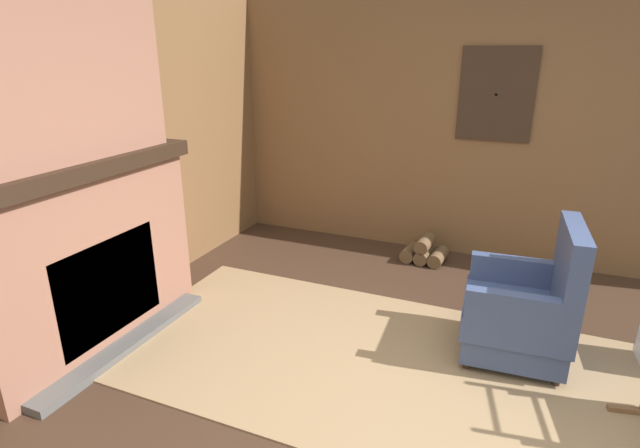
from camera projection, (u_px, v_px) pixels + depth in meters
The scene contains 9 objects.
ground_plane at pixel (442, 437), 2.80m from camera, with size 14.00×14.00×0.00m, color #3D281C.
wood_panel_wall_left at pixel (40, 164), 3.40m from camera, with size 0.06×6.19×2.64m.
wood_panel_wall_back at pixel (505, 129), 4.81m from camera, with size 6.19×0.09×2.64m.
fireplace_hearth at pixel (84, 256), 3.52m from camera, with size 0.65×1.85×1.37m.
chimney_breast at pixel (49, 60), 3.08m from camera, with size 0.39×1.54×1.25m.
area_rug at pixel (392, 365), 3.43m from camera, with size 4.00×1.89×0.01m.
armchair at pixel (524, 311), 3.43m from camera, with size 0.74×0.75×1.00m.
firewood_stack at pixel (424, 252), 5.10m from camera, with size 0.45×0.36×0.26m.
storage_case at pixel (137, 133), 3.91m from camera, with size 0.17×0.21×0.14m.
Camera 1 is at (0.24, -2.33, 2.06)m, focal length 28.00 mm.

